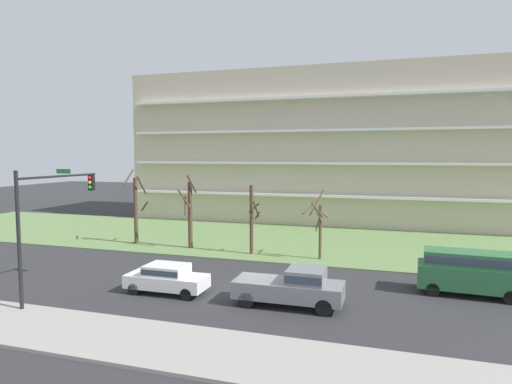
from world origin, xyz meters
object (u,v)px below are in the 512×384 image
(pickup_gray_near_left, at_px, (293,286))
(van_green_center_right, at_px, (470,270))
(tree_center, at_px, (252,219))
(sedan_white_center_left, at_px, (167,277))
(tree_right, at_px, (319,225))
(traffic_signal_mast, at_px, (48,211))
(tree_far_left, at_px, (136,207))
(tree_left, at_px, (190,213))

(pickup_gray_near_left, distance_m, van_green_center_right, 9.71)
(tree_center, bearing_deg, sedan_white_center_left, -98.95)
(tree_center, xyz_separation_m, tree_right, (5.04, -0.12, -0.21))
(tree_right, height_order, sedan_white_center_left, tree_right)
(pickup_gray_near_left, bearing_deg, traffic_signal_mast, -167.84)
(tree_far_left, height_order, pickup_gray_near_left, tree_far_left)
(tree_left, bearing_deg, van_green_center_right, -17.38)
(sedan_white_center_left, bearing_deg, tree_center, 80.71)
(van_green_center_right, relative_size, traffic_signal_mast, 0.79)
(tree_far_left, bearing_deg, sedan_white_center_left, -51.01)
(tree_center, height_order, pickup_gray_near_left, tree_center)
(pickup_gray_near_left, relative_size, sedan_white_center_left, 1.23)
(van_green_center_right, bearing_deg, tree_center, -18.42)
(tree_right, bearing_deg, sedan_white_center_left, -123.62)
(van_green_center_right, bearing_deg, traffic_signal_mast, 22.50)
(sedan_white_center_left, relative_size, traffic_signal_mast, 0.65)
(tree_far_left, relative_size, tree_center, 1.20)
(traffic_signal_mast, bearing_deg, sedan_white_center_left, 27.48)
(tree_center, relative_size, tree_right, 1.06)
(tree_far_left, relative_size, sedan_white_center_left, 1.42)
(tree_left, height_order, tree_center, tree_left)
(pickup_gray_near_left, bearing_deg, tree_center, 117.72)
(tree_right, bearing_deg, tree_far_left, 176.61)
(tree_far_left, distance_m, tree_center, 10.44)
(tree_right, distance_m, sedan_white_center_left, 12.08)
(tree_left, height_order, tree_right, tree_left)
(tree_left, bearing_deg, sedan_white_center_left, -70.42)
(tree_left, bearing_deg, traffic_signal_mast, -96.36)
(tree_right, relative_size, pickup_gray_near_left, 0.92)
(tree_left, distance_m, traffic_signal_mast, 13.47)
(tree_left, bearing_deg, tree_center, -4.95)
(tree_center, bearing_deg, tree_left, 175.05)
(tree_left, bearing_deg, tree_far_left, 176.23)
(tree_left, height_order, pickup_gray_near_left, tree_left)
(tree_left, xyz_separation_m, van_green_center_right, (19.33, -6.05, -1.52))
(tree_far_left, relative_size, traffic_signal_mast, 0.93)
(tree_left, xyz_separation_m, tree_right, (10.38, -0.58, -0.42))
(pickup_gray_near_left, relative_size, traffic_signal_mast, 0.80)
(tree_far_left, xyz_separation_m, sedan_white_center_left, (8.81, -10.89, -2.23))
(tree_center, relative_size, van_green_center_right, 0.99)
(tree_center, bearing_deg, tree_far_left, 175.62)
(tree_left, bearing_deg, tree_right, -3.21)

